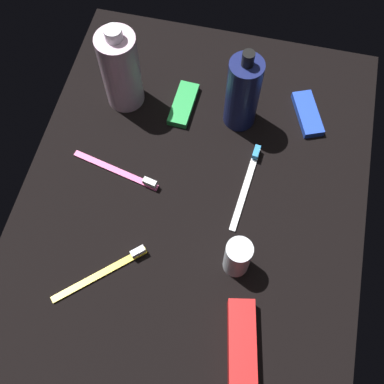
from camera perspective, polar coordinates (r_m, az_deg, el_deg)
The scene contains 10 objects.
ground_plane at distance 89.36cm, azimuth -0.00°, elevation -0.98°, with size 84.00×64.00×1.20cm, color black.
lotion_bottle at distance 91.25cm, azimuth 6.10°, elevation 11.72°, with size 6.36×6.36×19.19cm.
bodywash_bottle at distance 94.57cm, azimuth -8.54°, elevation 14.27°, with size 7.52×7.52×19.34cm.
deodorant_stick at distance 80.51cm, azimuth 5.47°, elevation -7.80°, with size 4.49×4.49×8.84cm, color silver.
toothbrush_yellow at distance 84.78cm, azimuth -10.32°, elevation -9.28°, with size 13.11×14.03×2.10cm.
toothbrush_pink at distance 91.66cm, azimuth -8.57°, elevation 2.42°, with size 5.06×17.83×2.10cm.
toothbrush_white at distance 90.21cm, azimuth 6.61°, elevation 1.16°, with size 18.03×2.90×2.10cm.
toothpaste_box_red at distance 80.18cm, azimuth 6.02°, elevation -18.99°, with size 17.60×4.40×3.20cm, color red.
snack_bar_blue at distance 100.07cm, azimuth 13.68°, elevation 9.10°, with size 10.40×4.00×1.50cm, color blue.
snack_bar_green at distance 98.65cm, azimuth -1.03°, elevation 10.47°, with size 10.40×4.00×1.50cm, color green.
Camera 1 is at (35.66, 8.13, 80.94)cm, focal length 44.49 mm.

